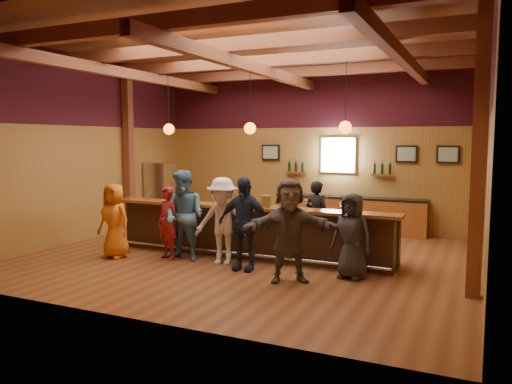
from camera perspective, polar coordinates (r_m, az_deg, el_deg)
room at (r=10.44m, az=-0.56°, el=10.10°), size 9.04×9.00×4.52m
bar_counter at (r=10.66m, az=-0.25°, el=-4.51°), size 6.30×1.07×1.11m
back_bar_cabinet at (r=13.62m, az=10.64°, el=-2.51°), size 4.00×0.52×0.95m
window at (r=13.80m, az=9.38°, el=4.19°), size 0.95×0.09×0.95m
framed_pictures at (r=13.59m, az=12.91°, el=4.30°), size 5.35×0.05×0.45m
wine_shelves at (r=13.76m, az=9.28°, el=2.39°), size 3.00×0.18×0.30m
pendant_lights at (r=10.36m, az=-0.70°, el=7.33°), size 4.24×0.24×1.37m
stainless_fridge at (r=14.77m, az=-10.81°, el=-0.20°), size 0.70×0.70×1.80m
customer_orange at (r=10.83m, az=-15.88°, el=-3.18°), size 0.78×0.52×1.56m
customer_redvest at (r=10.47m, az=-10.05°, el=-3.52°), size 0.64×0.52×1.51m
customer_denim at (r=10.26m, az=-8.18°, el=-2.69°), size 0.96×0.77×1.86m
customer_white at (r=9.91m, az=-3.85°, el=-3.33°), size 1.21×0.83×1.73m
customer_navy at (r=9.43m, az=-1.42°, el=-3.63°), size 1.05×0.44×1.78m
customer_brown at (r=8.68m, az=3.84°, el=-4.37°), size 1.73×1.27×1.81m
customer_dark at (r=9.05m, az=10.89°, el=-4.94°), size 0.83×0.62×1.53m
bartender at (r=11.02m, az=6.96°, el=-2.78°), size 0.65×0.50×1.59m
ice_bucket at (r=10.07m, az=1.11°, el=-1.07°), size 0.22×0.22×0.24m
bottle_a at (r=10.12m, az=3.06°, el=-0.92°), size 0.08×0.08×0.36m
bottle_b at (r=9.99m, az=3.76°, el=-1.01°), size 0.08×0.08×0.36m
glass_a at (r=11.62m, az=-12.18°, el=-0.16°), size 0.09×0.09×0.19m
glass_b at (r=11.12m, az=-9.81°, el=-0.40°), size 0.08×0.08×0.19m
glass_c at (r=11.12m, az=-8.45°, el=-0.41°), size 0.08×0.08×0.18m
glass_d at (r=10.60m, az=-4.84°, el=-0.60°), size 0.09×0.09×0.20m
glass_e at (r=10.50m, az=-4.28°, el=-0.80°), size 0.07×0.07×0.16m
glass_f at (r=9.96m, az=2.58°, el=-1.13°), size 0.08×0.08×0.17m
glass_g at (r=9.81m, az=5.73°, el=-1.16°), size 0.09×0.09×0.19m
glass_h at (r=9.61m, az=9.63°, el=-1.48°), size 0.08×0.08×0.17m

